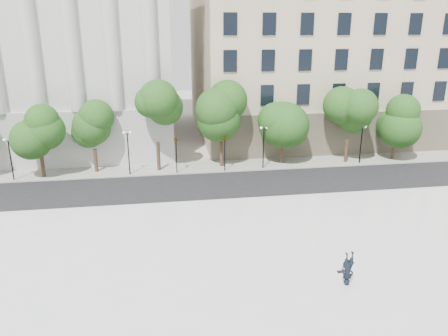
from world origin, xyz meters
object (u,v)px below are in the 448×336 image
(traffic_light_west, at_px, (176,138))
(traffic_light_east, at_px, (225,136))
(person_lying, at_px, (347,280))
(skateboard, at_px, (344,271))

(traffic_light_west, xyz_separation_m, traffic_light_east, (4.84, -0.00, -0.02))
(traffic_light_west, xyz_separation_m, person_lying, (8.43, -21.71, -3.03))
(person_lying, distance_m, skateboard, 1.31)
(traffic_light_west, height_order, person_lying, traffic_light_west)
(traffic_light_west, relative_size, person_lying, 2.13)
(traffic_light_west, bearing_deg, traffic_light_east, -0.00)
(person_lying, bearing_deg, traffic_light_east, 94.45)
(person_lying, height_order, skateboard, person_lying)
(traffic_light_east, height_order, skateboard, traffic_light_east)
(traffic_light_west, distance_m, person_lying, 23.49)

